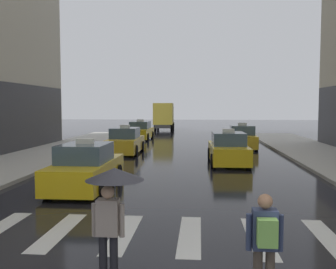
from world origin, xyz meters
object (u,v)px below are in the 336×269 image
at_px(box_truck, 164,115).
at_px(taxi_second, 228,150).
at_px(taxi_fourth, 242,138).
at_px(pedestrian_with_umbrella, 112,194).
at_px(pedestrian_with_backpack, 265,240).
at_px(taxi_fifth, 140,131).
at_px(taxi_third, 125,142).
at_px(taxi_lead, 86,168).

bearing_deg(box_truck, taxi_second, -77.72).
xyz_separation_m(taxi_second, taxi_fourth, (1.51, 7.41, 0.00)).
xyz_separation_m(box_truck, pedestrian_with_umbrella, (2.97, -40.42, -0.34)).
relative_size(taxi_fourth, pedestrian_with_backpack, 2.78).
distance_m(taxi_fifth, pedestrian_with_umbrella, 27.73).
distance_m(taxi_third, box_truck, 23.11).
relative_size(taxi_fourth, box_truck, 0.60).
bearing_deg(box_truck, taxi_fourth, -69.27).
height_order(taxi_second, box_truck, box_truck).
bearing_deg(pedestrian_with_umbrella, taxi_fifth, 98.05).
distance_m(taxi_second, taxi_third, 7.20).
height_order(taxi_lead, pedestrian_with_umbrella, pedestrian_with_umbrella).
height_order(taxi_lead, taxi_third, same).
distance_m(taxi_lead, pedestrian_with_umbrella, 7.64).
bearing_deg(taxi_second, pedestrian_with_umbrella, -102.01).
height_order(taxi_third, taxi_fifth, same).
height_order(taxi_lead, taxi_second, same).
bearing_deg(taxi_third, taxi_lead, -86.63).
relative_size(pedestrian_with_umbrella, pedestrian_with_backpack, 1.18).
bearing_deg(taxi_lead, taxi_fourth, 63.04).
bearing_deg(pedestrian_with_umbrella, taxi_fourth, 78.15).
height_order(taxi_second, taxi_fifth, same).
bearing_deg(taxi_fifth, taxi_third, -86.36).
bearing_deg(taxi_fifth, pedestrian_with_backpack, -77.33).
xyz_separation_m(taxi_fifth, pedestrian_with_backpack, (6.27, -27.89, 0.25)).
bearing_deg(pedestrian_with_backpack, taxi_fifth, 102.67).
distance_m(taxi_second, taxi_fifth, 15.46).
bearing_deg(taxi_fifth, pedestrian_with_umbrella, -81.95).
relative_size(taxi_second, taxi_third, 1.01).
bearing_deg(taxi_third, taxi_fifth, 93.64).
distance_m(taxi_lead, taxi_fourth, 15.52).
bearing_deg(pedestrian_with_umbrella, pedestrian_with_backpack, -10.52).
bearing_deg(taxi_fifth, taxi_lead, -86.50).
xyz_separation_m(taxi_lead, taxi_fifth, (-1.24, 20.32, 0.00)).
bearing_deg(taxi_fourth, pedestrian_with_backpack, -95.36).
relative_size(taxi_lead, pedestrian_with_backpack, 2.75).
bearing_deg(box_truck, pedestrian_with_backpack, -82.53).
distance_m(box_truck, pedestrian_with_umbrella, 40.53).
relative_size(taxi_third, box_truck, 0.60).
xyz_separation_m(taxi_lead, taxi_second, (5.52, 6.42, 0.00)).
bearing_deg(pedestrian_with_backpack, taxi_lead, 123.58).
distance_m(taxi_third, taxi_fourth, 8.45).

